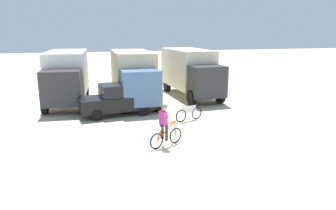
% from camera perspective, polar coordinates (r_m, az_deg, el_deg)
% --- Properties ---
extents(ground_plane, '(120.00, 120.00, 0.00)m').
position_cam_1_polar(ground_plane, '(12.33, 5.71, -8.92)').
color(ground_plane, beige).
extents(box_truck_avon_van, '(2.68, 6.85, 3.35)m').
position_cam_1_polar(box_truck_avon_van, '(21.43, -18.09, 5.33)').
color(box_truck_avon_van, white).
rests_on(box_truck_avon_van, ground).
extents(box_truck_tan_camper, '(2.47, 6.78, 3.35)m').
position_cam_1_polar(box_truck_tan_camper, '(20.54, -6.36, 5.59)').
color(box_truck_tan_camper, '#CCB78E').
rests_on(box_truck_tan_camper, ground).
extents(box_truck_cream_rv, '(2.90, 6.92, 3.35)m').
position_cam_1_polar(box_truck_cream_rv, '(22.55, 4.12, 6.35)').
color(box_truck_cream_rv, beige).
rests_on(box_truck_cream_rv, ground).
extents(sedan_parked, '(4.42, 2.39, 1.76)m').
position_cam_1_polar(sedan_parked, '(17.82, -9.21, 1.02)').
color(sedan_parked, black).
rests_on(sedan_parked, ground).
extents(cyclist_orange_shirt, '(1.56, 0.89, 1.82)m').
position_cam_1_polar(cyclist_orange_shirt, '(12.75, -0.52, -4.04)').
color(cyclist_orange_shirt, black).
rests_on(cyclist_orange_shirt, ground).
extents(bicycle_spare, '(1.64, 0.73, 0.97)m').
position_cam_1_polar(bicycle_spare, '(16.51, 3.87, -1.56)').
color(bicycle_spare, black).
rests_on(bicycle_spare, ground).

